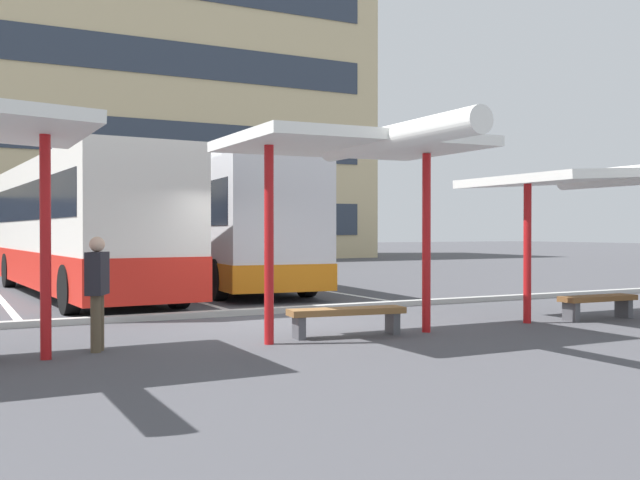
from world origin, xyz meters
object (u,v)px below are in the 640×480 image
(coach_bus_1, at_px, (226,227))
(bench_2, at_px, (598,302))
(waiting_passenger_0, at_px, (97,286))
(waiting_shelter_2, at_px, (602,180))
(coach_bus_0, at_px, (80,228))
(bench_1, at_px, (347,315))
(waiting_shelter_1, at_px, (361,148))

(coach_bus_1, xyz_separation_m, bench_2, (3.69, -10.22, -1.46))
(bench_2, xyz_separation_m, waiting_passenger_0, (-9.07, 0.55, 0.57))
(coach_bus_1, distance_m, waiting_passenger_0, 11.10)
(waiting_passenger_0, bearing_deg, coach_bus_1, 60.89)
(waiting_passenger_0, bearing_deg, waiting_shelter_2, -4.03)
(coach_bus_0, height_order, bench_1, coach_bus_0)
(coach_bus_1, relative_size, waiting_shelter_2, 2.06)
(bench_1, bearing_deg, coach_bus_0, 105.27)
(waiting_shelter_2, relative_size, bench_2, 3.01)
(waiting_passenger_0, bearing_deg, waiting_shelter_1, -11.22)
(coach_bus_1, xyz_separation_m, bench_1, (-1.61, -9.99, -1.46))
(coach_bus_0, distance_m, waiting_shelter_1, 10.18)
(bench_2, relative_size, waiting_passenger_0, 1.04)
(coach_bus_0, xyz_separation_m, waiting_passenger_0, (-1.22, -9.04, -0.83))
(bench_1, bearing_deg, bench_2, -2.50)
(bench_2, bearing_deg, waiting_shelter_1, -177.87)
(waiting_shelter_2, bearing_deg, waiting_shelter_1, -178.82)
(coach_bus_0, xyz_separation_m, bench_1, (2.55, -9.35, -1.40))
(bench_2, bearing_deg, waiting_shelter_2, -90.00)
(waiting_shelter_2, bearing_deg, bench_1, 176.55)
(waiting_shelter_1, bearing_deg, coach_bus_1, 81.20)
(waiting_shelter_1, height_order, bench_2, waiting_shelter_1)
(coach_bus_1, bearing_deg, bench_2, -70.15)
(coach_bus_1, distance_m, bench_1, 10.22)
(bench_1, bearing_deg, waiting_shelter_2, -3.45)
(coach_bus_0, bearing_deg, waiting_shelter_1, -75.37)
(coach_bus_0, height_order, coach_bus_1, coach_bus_1)
(waiting_shelter_1, bearing_deg, waiting_passenger_0, 168.78)
(coach_bus_1, relative_size, bench_2, 6.21)
(coach_bus_1, relative_size, bench_1, 5.33)
(coach_bus_1, relative_size, waiting_passenger_0, 6.47)
(coach_bus_0, bearing_deg, bench_2, -50.67)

